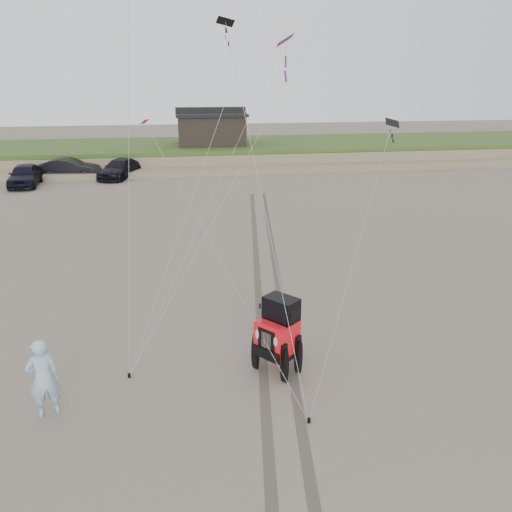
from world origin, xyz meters
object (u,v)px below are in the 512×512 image
at_px(cabin, 211,128).
at_px(man, 43,378).
at_px(truck_a, 25,175).
at_px(jeep, 277,343).
at_px(truck_c, 120,169).
at_px(truck_b, 69,168).

height_order(cabin, man, cabin).
distance_m(cabin, man, 37.77).
height_order(truck_a, jeep, jeep).
bearing_deg(truck_c, truck_a, -141.02).
height_order(cabin, jeep, cabin).
relative_size(cabin, truck_a, 1.34).
distance_m(cabin, jeep, 36.23).
bearing_deg(jeep, truck_a, 166.12).
xyz_separation_m(cabin, truck_a, (-14.51, -8.68, -2.42)).
xyz_separation_m(jeep, man, (-5.74, -0.95, 0.14)).
xyz_separation_m(truck_a, man, (7.74, -28.41, 0.17)).
relative_size(cabin, man, 3.23).
bearing_deg(jeep, man, -120.60).
height_order(truck_b, jeep, jeep).
height_order(truck_b, truck_c, truck_b).
height_order(truck_a, man, man).
bearing_deg(cabin, jeep, -91.64).
height_order(cabin, truck_b, cabin).
xyz_separation_m(cabin, truck_c, (-7.88, -6.54, -2.51)).
xyz_separation_m(truck_b, man, (5.06, -31.13, 0.20)).
height_order(cabin, truck_c, cabin).
distance_m(truck_b, jeep, 32.05).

